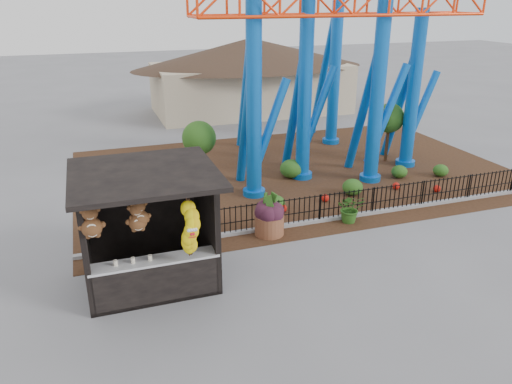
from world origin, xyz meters
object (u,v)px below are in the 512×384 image
object	(u,v)px
prize_booth	(149,232)
terracotta_planter	(269,225)
potted_plant	(351,208)
roller_coaster	(323,12)

from	to	relation	value
prize_booth	terracotta_planter	distance (m)	4.45
potted_plant	terracotta_planter	bearing A→B (deg)	-160.06
roller_coaster	potted_plant	size ratio (longest dim) A/B	10.98
prize_booth	potted_plant	bearing A→B (deg)	14.83
terracotta_planter	potted_plant	bearing A→B (deg)	0.00
terracotta_planter	potted_plant	xyz separation A→B (m)	(2.87, 0.00, 0.17)
prize_booth	potted_plant	distance (m)	7.06
roller_coaster	prize_booth	bearing A→B (deg)	-137.96
prize_booth	terracotta_planter	world-z (taller)	prize_booth
prize_booth	roller_coaster	distance (m)	11.98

